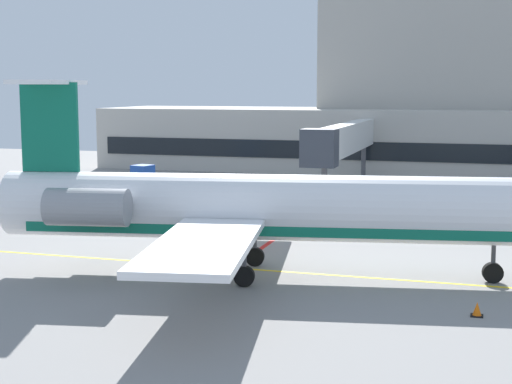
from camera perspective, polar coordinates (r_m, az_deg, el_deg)
ground at (r=36.85m, az=-4.27°, el=-5.73°), size 120.00×120.00×0.11m
terminal_building at (r=81.21m, az=12.84°, el=6.00°), size 66.30×14.33×18.08m
jet_bridge_west at (r=62.53m, az=6.58°, el=3.90°), size 2.40×22.51×5.73m
regional_jet at (r=34.51m, az=0.63°, el=-1.19°), size 31.12×23.21×8.90m
baggage_tug at (r=57.61m, az=-3.35°, el=0.13°), size 2.78×3.23×1.99m
pushback_tractor at (r=65.28m, az=-8.07°, el=1.03°), size 2.71×4.14×2.14m
safety_cone_alpha at (r=30.26m, az=16.17°, el=-8.44°), size 0.47×0.47×0.55m
safety_cone_bravo at (r=37.68m, az=-6.22°, el=-4.98°), size 0.47×0.47×0.55m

